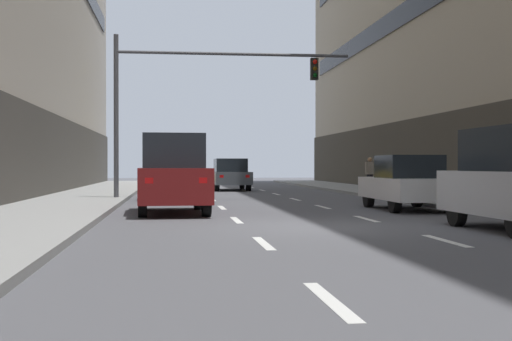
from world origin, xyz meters
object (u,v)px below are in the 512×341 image
object	(u,v)px
car_parked_2	(407,183)
pedestrian_0	(370,172)
taxi_driving_0	(170,174)
traffic_signal_0	(191,87)
pedestrian_1	(384,172)
car_driving_2	(230,175)
car_driving_1	(169,178)
car_driving_3	(172,174)

from	to	relation	value
car_parked_2	pedestrian_0	world-z (taller)	pedestrian_0
taxi_driving_0	traffic_signal_0	xyz separation A→B (m)	(0.89, -16.99, 3.48)
pedestrian_1	traffic_signal_0	bearing A→B (deg)	-167.97
pedestrian_0	car_driving_2	bearing A→B (deg)	129.87
pedestrian_0	car_driving_1	bearing A→B (deg)	-159.52
car_driving_1	pedestrian_1	xyz separation A→B (m)	(8.86, 1.19, 0.20)
car_driving_1	traffic_signal_0	size ratio (longest dim) A/B	0.52
pedestrian_0	taxi_driving_0	bearing A→B (deg)	124.24
car_driving_2	traffic_signal_0	xyz separation A→B (m)	(-2.36, -10.67, 3.45)
car_driving_1	car_driving_2	world-z (taller)	car_driving_1
car_driving_3	car_parked_2	world-z (taller)	car_driving_3
car_driving_2	pedestrian_0	distance (m)	8.89
taxi_driving_0	car_driving_2	distance (m)	7.10
car_driving_2	car_parked_2	distance (m)	17.44
taxi_driving_0	car_parked_2	distance (m)	24.38
car_driving_1	car_driving_3	distance (m)	7.48
pedestrian_0	pedestrian_1	distance (m)	2.14
car_driving_3	pedestrian_1	size ratio (longest dim) A/B	2.91
traffic_signal_0	taxi_driving_0	bearing A→B (deg)	92.98
car_driving_2	pedestrian_1	bearing A→B (deg)	-57.67
car_driving_2	traffic_signal_0	distance (m)	11.46
car_driving_1	car_driving_2	distance (m)	10.64
traffic_signal_0	pedestrian_0	xyz separation A→B (m)	(8.06, 3.85, -3.25)
car_driving_3	pedestrian_1	world-z (taller)	car_driving_3
car_driving_2	pedestrian_0	size ratio (longest dim) A/B	2.93
pedestrian_1	car_driving_2	bearing A→B (deg)	122.33
taxi_driving_0	car_parked_2	bearing A→B (deg)	-73.03
taxi_driving_0	pedestrian_1	world-z (taller)	taxi_driving_0
taxi_driving_0	car_driving_2	world-z (taller)	taxi_driving_0
car_driving_2	traffic_signal_0	size ratio (longest dim) A/B	0.51
traffic_signal_0	pedestrian_0	size ratio (longest dim) A/B	5.76
car_driving_1	car_driving_2	bearing A→B (deg)	72.51
pedestrian_0	car_driving_3	bearing A→B (deg)	-129.03
car_driving_2	car_parked_2	size ratio (longest dim) A/B	1.05
taxi_driving_0	car_driving_1	xyz separation A→B (m)	(0.05, -16.46, 0.05)
car_driving_1	pedestrian_0	bearing A→B (deg)	20.48
car_parked_2	traffic_signal_0	world-z (taller)	traffic_signal_0
car_parked_2	pedestrian_1	xyz separation A→B (m)	(1.80, 8.05, 0.24)
car_driving_3	car_parked_2	bearing A→B (deg)	5.09
car_driving_1	traffic_signal_0	world-z (taller)	traffic_signal_0
car_driving_1	traffic_signal_0	distance (m)	3.58
car_driving_1	pedestrian_0	size ratio (longest dim) A/B	3.00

